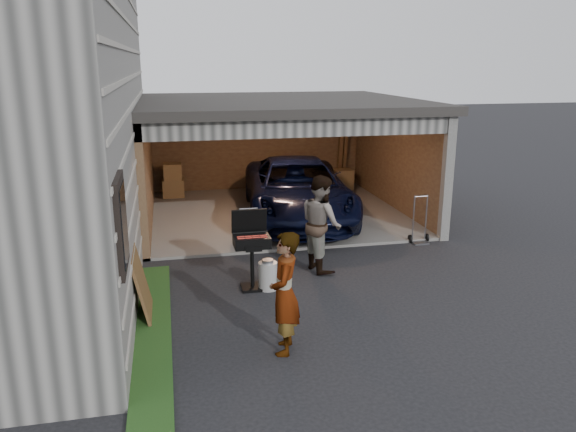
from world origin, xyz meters
The scene contains 10 objects.
ground centered at (0.00, 0.00, 0.00)m, with size 80.00×80.00×0.00m, color black.
groundcover_strip centered at (-2.25, -1.00, 0.03)m, with size 0.50×8.00×0.06m, color #193814.
garage centered at (0.76, 6.79, 1.87)m, with size 6.80×6.30×2.90m.
minivan centered at (1.13, 5.72, 0.72)m, with size 2.39×5.19×1.44m, color black.
woman centered at (-0.50, -0.50, 0.84)m, with size 0.61×0.40×1.68m, color silver.
man centered at (0.80, 2.40, 0.90)m, with size 0.88×0.68×1.80m, color #44211A.
bbq_grill centered at (-0.60, 1.76, 0.80)m, with size 0.61×0.53×1.35m.
propane_tank centered at (-0.34, 1.65, 0.24)m, with size 0.32×0.32×0.48m, color #B6B6B2.
plywood_panel centered at (-2.40, 0.98, 0.53)m, with size 0.05×0.96×1.07m, color #4F3A1B.
hand_truck centered at (3.31, 3.47, 0.20)m, with size 0.43×0.31×1.04m.
Camera 1 is at (-1.91, -7.20, 3.80)m, focal length 35.00 mm.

